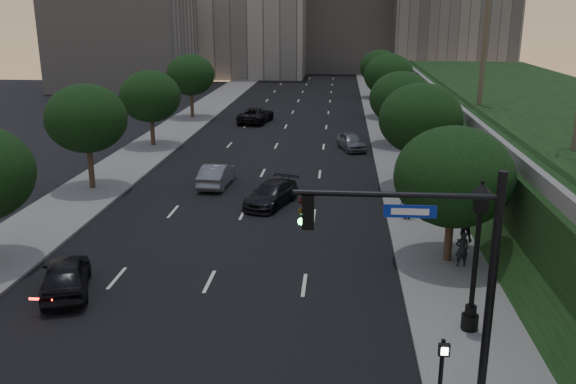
# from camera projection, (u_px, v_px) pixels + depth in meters

# --- Properties ---
(ground) EXTENTS (160.00, 160.00, 0.00)m
(ground) POSITION_uv_depth(u_px,v_px,m) (179.00, 344.00, 20.82)
(ground) COLOR black
(ground) RESTS_ON ground
(road_surface) EXTENTS (16.00, 140.00, 0.02)m
(road_surface) POSITION_uv_depth(u_px,v_px,m) (274.00, 151.00, 49.47)
(road_surface) COLOR black
(road_surface) RESTS_ON ground
(sidewalk_right) EXTENTS (4.50, 140.00, 0.15)m
(sidewalk_right) POSITION_uv_depth(u_px,v_px,m) (401.00, 153.00, 48.61)
(sidewalk_right) COLOR slate
(sidewalk_right) RESTS_ON ground
(sidewalk_left) EXTENTS (4.50, 140.00, 0.15)m
(sidewalk_left) POSITION_uv_depth(u_px,v_px,m) (150.00, 148.00, 50.29)
(sidewalk_left) COLOR slate
(sidewalk_left) RESTS_ON ground
(embankment) EXTENTS (18.00, 90.00, 4.00)m
(embankment) POSITION_uv_depth(u_px,v_px,m) (565.00, 137.00, 45.18)
(embankment) COLOR black
(embankment) RESTS_ON ground
(parapet_wall) EXTENTS (0.35, 90.00, 0.70)m
(parapet_wall) POSITION_uv_depth(u_px,v_px,m) (451.00, 103.00, 45.21)
(parapet_wall) COLOR slate
(parapet_wall) RESTS_ON embankment
(office_block_mid) EXTENTS (22.00, 18.00, 26.00)m
(office_block_mid) POSITION_uv_depth(u_px,v_px,m) (347.00, 0.00, 114.03)
(office_block_mid) COLOR #9F9A92
(office_block_mid) RESTS_ON ground
(office_block_filler) EXTENTS (18.00, 16.00, 14.00)m
(office_block_filler) POSITION_uv_depth(u_px,v_px,m) (124.00, 40.00, 87.81)
(office_block_filler) COLOR #9F9A92
(office_block_filler) RESTS_ON ground
(tree_right_a) EXTENTS (5.20, 5.20, 6.24)m
(tree_right_a) POSITION_uv_depth(u_px,v_px,m) (454.00, 177.00, 26.47)
(tree_right_a) COLOR #38281C
(tree_right_a) RESTS_ON ground
(tree_right_b) EXTENTS (5.20, 5.20, 6.74)m
(tree_right_b) POSITION_uv_depth(u_px,v_px,m) (421.00, 119.00, 37.79)
(tree_right_b) COLOR #38281C
(tree_right_b) RESTS_ON ground
(tree_right_c) EXTENTS (5.20, 5.20, 6.24)m
(tree_right_c) POSITION_uv_depth(u_px,v_px,m) (401.00, 98.00, 50.34)
(tree_right_c) COLOR #38281C
(tree_right_c) RESTS_ON ground
(tree_right_d) EXTENTS (5.20, 5.20, 6.74)m
(tree_right_d) POSITION_uv_depth(u_px,v_px,m) (389.00, 75.00, 63.57)
(tree_right_d) COLOR #38281C
(tree_right_d) RESTS_ON ground
(tree_right_e) EXTENTS (5.20, 5.20, 6.24)m
(tree_right_e) POSITION_uv_depth(u_px,v_px,m) (380.00, 67.00, 78.04)
(tree_right_e) COLOR #38281C
(tree_right_e) RESTS_ON ground
(tree_left_b) EXTENTS (5.00, 5.00, 6.71)m
(tree_left_b) POSITION_uv_depth(u_px,v_px,m) (86.00, 119.00, 37.55)
(tree_left_b) COLOR #38281C
(tree_left_b) RESTS_ON ground
(tree_left_c) EXTENTS (5.00, 5.00, 6.34)m
(tree_left_c) POSITION_uv_depth(u_px,v_px,m) (150.00, 96.00, 50.07)
(tree_left_c) COLOR #38281C
(tree_left_c) RESTS_ON ground
(tree_left_d) EXTENTS (5.00, 5.00, 6.71)m
(tree_left_d) POSITION_uv_depth(u_px,v_px,m) (191.00, 75.00, 63.34)
(tree_left_d) COLOR #38281C
(tree_left_d) RESTS_ON ground
(traffic_signal_mast) EXTENTS (5.68, 0.56, 7.00)m
(traffic_signal_mast) POSITION_uv_depth(u_px,v_px,m) (450.00, 288.00, 16.63)
(traffic_signal_mast) COLOR black
(traffic_signal_mast) RESTS_ON ground
(street_lamp) EXTENTS (0.64, 0.64, 5.62)m
(street_lamp) POSITION_uv_depth(u_px,v_px,m) (475.00, 264.00, 20.82)
(street_lamp) COLOR black
(street_lamp) RESTS_ON ground
(pedestrian_signal) EXTENTS (0.30, 0.33, 2.50)m
(pedestrian_signal) POSITION_uv_depth(u_px,v_px,m) (441.00, 371.00, 16.50)
(pedestrian_signal) COLOR black
(pedestrian_signal) RESTS_ON ground
(sedan_near_left) EXTENTS (3.18, 4.78, 1.51)m
(sedan_near_left) POSITION_uv_depth(u_px,v_px,m) (66.00, 275.00, 24.43)
(sedan_near_left) COLOR black
(sedan_near_left) RESTS_ON ground
(sedan_mid_left) EXTENTS (1.82, 4.61, 1.49)m
(sedan_mid_left) POSITION_uv_depth(u_px,v_px,m) (217.00, 175.00, 39.50)
(sedan_mid_left) COLOR slate
(sedan_mid_left) RESTS_ON ground
(sedan_far_left) EXTENTS (3.48, 5.97, 1.56)m
(sedan_far_left) POSITION_uv_depth(u_px,v_px,m) (256.00, 115.00, 62.02)
(sedan_far_left) COLOR black
(sedan_far_left) RESTS_ON ground
(sedan_near_right) EXTENTS (3.31, 5.03, 1.35)m
(sedan_near_right) POSITION_uv_depth(u_px,v_px,m) (271.00, 194.00, 35.57)
(sedan_near_right) COLOR black
(sedan_near_right) RESTS_ON ground
(sedan_far_right) EXTENTS (2.75, 4.40, 1.40)m
(sedan_far_right) POSITION_uv_depth(u_px,v_px,m) (351.00, 141.00, 49.83)
(sedan_far_right) COLOR slate
(sedan_far_right) RESTS_ON ground
(pedestrian_a) EXTENTS (0.65, 0.49, 1.61)m
(pedestrian_a) POSITION_uv_depth(u_px,v_px,m) (462.00, 249.00, 26.60)
(pedestrian_a) COLOR black
(pedestrian_a) RESTS_ON sidewalk_right
(pedestrian_b) EXTENTS (0.95, 0.77, 1.85)m
(pedestrian_b) POSITION_uv_depth(u_px,v_px,m) (464.00, 223.00, 29.54)
(pedestrian_b) COLOR black
(pedestrian_b) RESTS_ON sidewalk_right
(pedestrian_c) EXTENTS (0.93, 0.46, 1.52)m
(pedestrian_c) POSITION_uv_depth(u_px,v_px,m) (408.00, 205.00, 32.73)
(pedestrian_c) COLOR black
(pedestrian_c) RESTS_ON sidewalk_right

